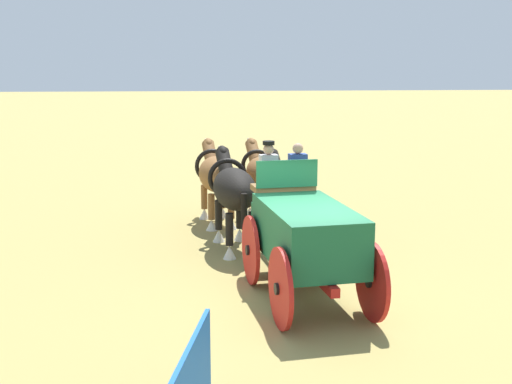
{
  "coord_description": "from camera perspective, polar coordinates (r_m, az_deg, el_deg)",
  "views": [
    {
      "loc": [
        -11.21,
        2.2,
        4.25
      ],
      "look_at": [
        4.48,
        0.43,
        1.2
      ],
      "focal_mm": 45.19,
      "sensor_mm": 36.0,
      "label": 1
    }
  ],
  "objects": [
    {
      "name": "draft_horse_rear_off",
      "position": [
        15.53,
        2.71,
        0.1
      ],
      "size": [
        3.09,
        1.13,
        2.2
      ],
      "color": "black",
      "rests_on": "ground"
    },
    {
      "name": "show_wagon",
      "position": [
        11.97,
        4.28,
        -3.65
      ],
      "size": [
        5.97,
        2.07,
        2.8
      ],
      "color": "#195B38",
      "rests_on": "ground"
    },
    {
      "name": "ground_plane",
      "position": [
        12.19,
        4.44,
        -9.51
      ],
      "size": [
        220.0,
        220.0,
        0.0
      ],
      "primitive_type": "plane",
      "color": "#9E8C4C"
    },
    {
      "name": "draft_horse_rear_near",
      "position": [
        15.22,
        -2.0,
        0.17
      ],
      "size": [
        3.18,
        1.19,
        2.29
      ],
      "color": "black",
      "rests_on": "ground"
    },
    {
      "name": "draft_horse_lead_near",
      "position": [
        17.76,
        -3.55,
        1.5
      ],
      "size": [
        2.99,
        1.17,
        2.21
      ],
      "color": "brown",
      "rests_on": "ground"
    },
    {
      "name": "draft_horse_lead_off",
      "position": [
        18.02,
        0.53,
        1.59
      ],
      "size": [
        2.97,
        1.09,
        2.19
      ],
      "color": "brown",
      "rests_on": "ground"
    }
  ]
}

